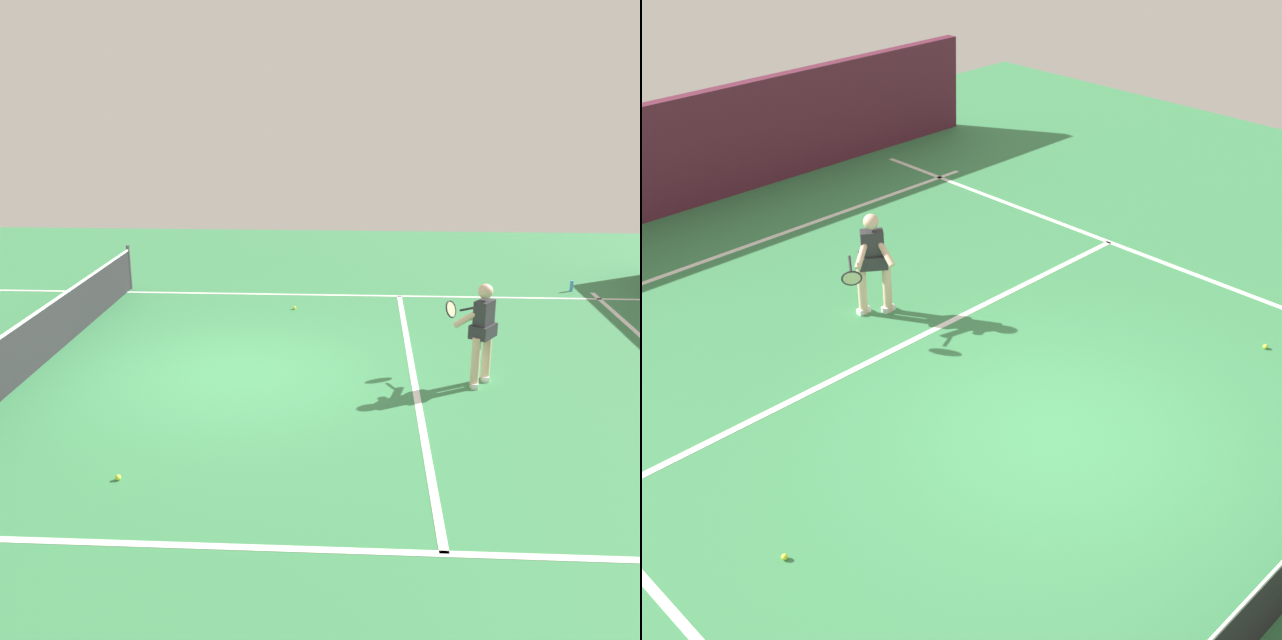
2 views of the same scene
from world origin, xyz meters
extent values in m
plane|color=#38844C|center=(0.00, 0.00, 0.00)|extent=(24.51, 24.51, 0.00)
cube|color=white|center=(0.00, -2.72, 0.00)|extent=(9.24, 0.10, 0.01)
cube|color=white|center=(-4.62, 0.00, 0.00)|extent=(0.10, 16.85, 0.01)
cube|color=white|center=(4.62, 0.00, 0.00)|extent=(0.10, 16.85, 0.01)
cylinder|color=#4C4C51|center=(4.92, 3.20, 0.49)|extent=(0.08, 0.08, 0.98)
cube|color=#232326|center=(0.00, 3.20, 0.43)|extent=(9.76, 0.02, 0.86)
cube|color=white|center=(0.00, 3.20, 0.88)|extent=(9.76, 0.02, 0.04)
cylinder|color=beige|center=(-0.42, -3.59, 0.39)|extent=(0.13, 0.13, 0.78)
cylinder|color=beige|center=(-0.13, -3.80, 0.39)|extent=(0.13, 0.13, 0.78)
cube|color=white|center=(-0.42, -3.59, 0.04)|extent=(0.20, 0.10, 0.08)
cube|color=white|center=(-0.13, -3.80, 0.04)|extent=(0.20, 0.10, 0.08)
cube|color=#2D2D33|center=(-0.27, -3.69, 1.04)|extent=(0.38, 0.35, 0.52)
cube|color=#2D2D33|center=(-0.27, -3.69, 0.84)|extent=(0.49, 0.46, 0.20)
sphere|color=beige|center=(-0.27, -3.69, 1.44)|extent=(0.22, 0.22, 0.22)
cylinder|color=beige|center=(-0.31, -3.48, 1.06)|extent=(0.17, 0.49, 0.37)
cylinder|color=beige|center=(-0.07, -3.66, 1.06)|extent=(0.46, 0.32, 0.37)
cylinder|color=black|center=(0.25, -3.54, 1.02)|extent=(0.20, 0.26, 0.14)
torus|color=black|center=(0.42, -3.30, 0.96)|extent=(0.30, 0.26, 0.28)
cylinder|color=beige|center=(0.42, -3.30, 0.96)|extent=(0.25, 0.21, 0.23)
sphere|color=#D1E533|center=(-3.41, 0.83, 0.03)|extent=(0.07, 0.07, 0.07)
sphere|color=#D1E533|center=(3.50, -0.57, 0.03)|extent=(0.07, 0.07, 0.07)
cylinder|color=#4C9EE5|center=(5.24, -6.50, 0.12)|extent=(0.07, 0.07, 0.24)
camera|label=1|loc=(-10.77, -1.87, 4.24)|focal=41.71mm
camera|label=2|loc=(6.61, 5.06, 6.40)|focal=48.94mm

